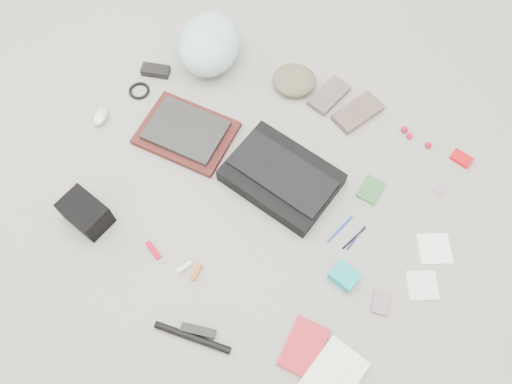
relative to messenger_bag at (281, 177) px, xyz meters
The scene contains 33 objects.
ground_plane 0.13m from the messenger_bag, 114.70° to the right, with size 4.00×4.00×0.00m, color gray.
messenger_bag is the anchor object (origin of this frame).
bag_flap 0.04m from the messenger_bag, 135.00° to the left, with size 0.42×0.19×0.01m, color black.
laptop_sleeve 0.46m from the messenger_bag, behind, with size 0.38×0.29×0.03m, color #491916.
laptop 0.45m from the messenger_bag, behind, with size 0.31×0.23×0.02m, color black.
bike_helmet 0.70m from the messenger_bag, 146.07° to the left, with size 0.27×0.34×0.20m, color #A6D8D9.
beanie 0.49m from the messenger_bag, 111.92° to the left, with size 0.19×0.18×0.07m, color brown.
mitten_left 0.47m from the messenger_bag, 91.98° to the left, with size 0.10×0.19×0.03m, color #63544E.
mitten_right 0.47m from the messenger_bag, 73.68° to the left, with size 0.11×0.21×0.03m, color brown.
power_brick 0.78m from the messenger_bag, 165.10° to the left, with size 0.13×0.06×0.03m, color black.
cable_coil 0.77m from the messenger_bag, behind, with size 0.09×0.09×0.01m, color black.
mouse 0.83m from the messenger_bag, behind, with size 0.06×0.09×0.04m, color silver.
camera_bag 0.77m from the messenger_bag, 137.77° to the right, with size 0.18×0.12×0.11m, color black.
multitool 0.58m from the messenger_bag, 119.08° to the right, with size 0.08×0.02×0.01m, color #9F0518.
toiletry_tube_white 0.52m from the messenger_bag, 105.58° to the right, with size 0.02×0.02×0.06m, color white.
toiletry_tube_orange 0.50m from the messenger_bag, 100.32° to the right, with size 0.02×0.02×0.07m, color #C7581F.
u_lock 0.67m from the messenger_bag, 87.22° to the right, with size 0.12×0.03×0.02m, color black.
bike_pump 0.70m from the messenger_bag, 87.73° to the right, with size 0.03×0.03×0.28m, color black.
book_red 0.66m from the messenger_bag, 54.44° to the right, with size 0.12×0.19×0.02m, color red.
book_white 0.77m from the messenger_bag, 48.43° to the right, with size 0.16×0.23×0.02m, color white.
notepad 0.36m from the messenger_bag, 23.22° to the left, with size 0.08×0.11×0.01m, color #29652E.
pen_blue 0.31m from the messenger_bag, 13.20° to the right, with size 0.01×0.01×0.15m, color #0F319F.
pen_black 0.37m from the messenger_bag, 11.99° to the right, with size 0.01×0.01×0.13m, color black.
pen_navy 0.38m from the messenger_bag, 11.10° to the right, with size 0.01×0.01×0.13m, color navy.
accordion_wallet 0.46m from the messenger_bag, 31.25° to the right, with size 0.10×0.08×0.05m, color #08A3A3.
card_deck 0.61m from the messenger_bag, 24.95° to the right, with size 0.06×0.08×0.02m, color gray.
napkin_top 0.65m from the messenger_bag, ahead, with size 0.12×0.12×0.01m, color white.
napkin_bottom 0.67m from the messenger_bag, 10.26° to the right, with size 0.11×0.11×0.01m, color silver.
lollipop_a 0.58m from the messenger_bag, 54.20° to the left, with size 0.03×0.03×0.03m, color #A20F1F.
lollipop_b 0.59m from the messenger_bag, 50.66° to the left, with size 0.03×0.03×0.03m, color red.
lollipop_c 0.64m from the messenger_bag, 44.59° to the left, with size 0.03×0.03×0.03m, color #BE051C.
altoids_tin 0.76m from the messenger_bag, 37.55° to the left, with size 0.08×0.05×0.02m, color red.
stamp_sheet 0.64m from the messenger_bag, 26.57° to the left, with size 0.04×0.05×0.00m, color gray.
Camera 1 is at (0.42, -0.73, 1.81)m, focal length 35.00 mm.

